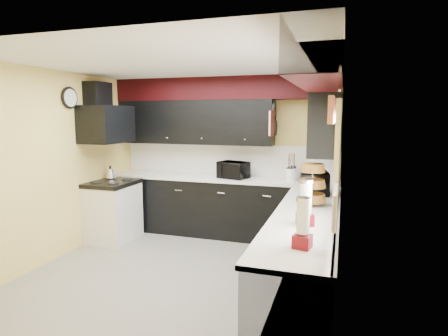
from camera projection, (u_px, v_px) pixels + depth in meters
name	position (u px, v px, depth m)	size (l,w,h in m)	color
ground	(184.00, 271.00, 4.64)	(3.60, 3.60, 0.00)	gray
wall_back	(227.00, 156.00, 6.16)	(3.60, 0.06, 2.50)	#E0C666
wall_right	(339.00, 179.00, 3.92)	(0.06, 3.60, 2.50)	#E0C666
wall_left	(59.00, 165.00, 5.01)	(0.06, 3.60, 2.50)	#E0C666
ceiling	(180.00, 64.00, 4.29)	(3.60, 3.60, 0.06)	white
cab_back	(221.00, 207.00, 5.99)	(3.60, 0.60, 0.90)	black
cab_right	(305.00, 259.00, 3.84)	(0.60, 3.00, 0.90)	black
counter_back	(221.00, 178.00, 5.93)	(3.62, 0.64, 0.04)	white
counter_right	(307.00, 214.00, 3.78)	(0.64, 3.02, 0.04)	white
splash_back	(227.00, 160.00, 6.16)	(3.60, 0.02, 0.50)	white
splash_right	(338.00, 185.00, 3.94)	(0.02, 3.60, 0.50)	white
upper_back	(194.00, 122.00, 6.07)	(2.60, 0.35, 0.70)	black
upper_right	(328.00, 124.00, 4.75)	(0.35, 1.80, 0.70)	black
soffit_back	(223.00, 89.00, 5.84)	(3.60, 0.36, 0.35)	black
soffit_right	(325.00, 73.00, 3.66)	(0.36, 3.24, 0.35)	black
stove	(113.00, 213.00, 5.74)	(0.60, 0.75, 0.86)	white
cooktop	(112.00, 183.00, 5.68)	(0.62, 0.77, 0.06)	black
hood	(107.00, 124.00, 5.57)	(0.50, 0.78, 0.55)	black
hood_duct	(98.00, 96.00, 5.55)	(0.24, 0.40, 0.40)	black
window	(338.00, 160.00, 3.04)	(0.03, 0.86, 0.96)	white
valance	(333.00, 111.00, 3.00)	(0.04, 0.88, 0.20)	red
pan_top	(274.00, 109.00, 5.58)	(0.03, 0.22, 0.40)	black
pan_mid	(272.00, 126.00, 5.49)	(0.03, 0.28, 0.46)	black
pan_low	(275.00, 128.00, 5.74)	(0.03, 0.24, 0.42)	black
cut_board	(272.00, 123.00, 5.37)	(0.03, 0.26, 0.35)	white
baskets	(312.00, 183.00, 4.07)	(0.27, 0.27, 0.50)	brown
clock	(70.00, 98.00, 5.11)	(0.03, 0.30, 0.30)	black
deco_plate	(340.00, 79.00, 3.46)	(0.03, 0.24, 0.24)	white
toaster_oven	(233.00, 170.00, 5.83)	(0.44, 0.37, 0.26)	black
microwave	(315.00, 183.00, 4.66)	(0.49, 0.33, 0.27)	black
utensil_crock	(291.00, 175.00, 5.61)	(0.17, 0.17, 0.18)	white
knife_block	(292.00, 173.00, 5.64)	(0.09, 0.13, 0.21)	black
kettle	(110.00, 174.00, 5.90)	(0.18, 0.18, 0.16)	silver
dispenser_a	(305.00, 204.00, 3.32)	(0.14, 0.14, 0.38)	#630C10
dispenser_b	(303.00, 226.00, 2.74)	(0.13, 0.13, 0.34)	#570004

